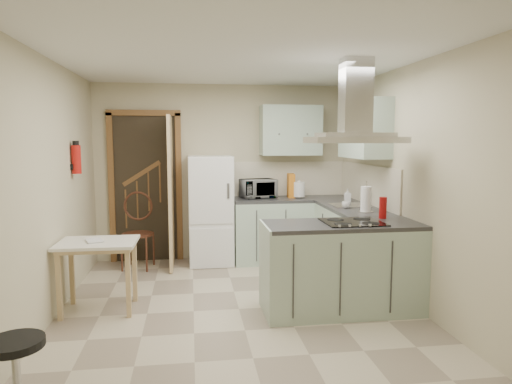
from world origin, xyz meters
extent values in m
plane|color=#B7A98E|center=(0.00, 0.00, 0.00)|extent=(4.20, 4.20, 0.00)
plane|color=silver|center=(0.00, 0.00, 2.50)|extent=(4.20, 4.20, 0.00)
plane|color=#BCB291|center=(0.00, 2.10, 1.25)|extent=(3.60, 0.00, 3.60)
plane|color=#BCB291|center=(-1.80, 0.00, 1.25)|extent=(0.00, 4.20, 4.20)
plane|color=#BCB291|center=(1.80, 0.00, 1.25)|extent=(0.00, 4.20, 4.20)
cube|color=brown|center=(-1.10, 2.07, 1.05)|extent=(1.10, 0.12, 2.10)
cube|color=white|center=(-0.20, 1.80, 0.75)|extent=(0.60, 0.60, 1.50)
cube|color=#9EB2A0|center=(0.66, 1.80, 0.45)|extent=(1.08, 0.60, 0.90)
cube|color=#9EB2A0|center=(1.50, 1.12, 0.45)|extent=(0.60, 1.95, 0.90)
cube|color=beige|center=(0.96, 2.09, 1.15)|extent=(1.68, 0.02, 0.50)
cube|color=#9EB2A0|center=(0.95, 1.93, 1.85)|extent=(0.85, 0.35, 0.70)
cube|color=#9EB2A0|center=(1.62, 0.85, 1.85)|extent=(0.35, 0.90, 0.70)
cube|color=#9EB2A0|center=(1.02, -0.18, 0.45)|extent=(1.55, 0.65, 0.90)
cube|color=black|center=(1.12, -0.18, 0.91)|extent=(0.58, 0.50, 0.01)
cube|color=silver|center=(1.12, -0.18, 1.72)|extent=(0.90, 0.55, 0.10)
cube|color=silver|center=(1.50, 0.95, 0.91)|extent=(0.45, 0.40, 0.01)
cylinder|color=#B2140F|center=(-1.74, 0.90, 1.50)|extent=(0.10, 0.10, 0.32)
cube|color=tan|center=(-1.40, 0.16, 0.36)|extent=(0.77, 0.58, 0.71)
cube|color=#491E18|center=(-1.18, 1.67, 0.46)|extent=(0.49, 0.49, 0.93)
cylinder|color=black|center=(-1.58, -1.56, 0.24)|extent=(0.39, 0.39, 0.48)
imported|color=black|center=(0.48, 1.87, 1.03)|extent=(0.54, 0.42, 0.26)
cylinder|color=silver|center=(1.05, 1.78, 1.02)|extent=(0.20, 0.20, 0.25)
cube|color=#C76C17|center=(0.95, 1.86, 1.07)|extent=(0.11, 0.23, 0.34)
imported|color=silver|center=(1.59, 1.28, 0.99)|extent=(0.09, 0.09, 0.18)
cylinder|color=white|center=(1.50, 0.44, 1.05)|extent=(0.14, 0.14, 0.30)
imported|color=white|center=(1.38, 0.75, 0.94)|extent=(0.13, 0.13, 0.08)
cylinder|color=#B30F0F|center=(1.52, 0.01, 1.01)|extent=(0.10, 0.10, 0.22)
imported|color=#9B3348|center=(-1.50, 0.13, 0.76)|extent=(0.21, 0.24, 0.09)
camera|label=1|loc=(-0.46, -4.48, 1.73)|focal=32.00mm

